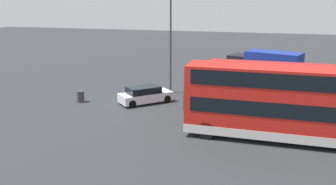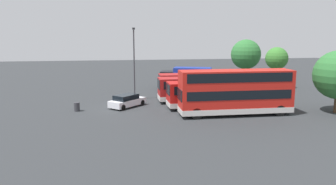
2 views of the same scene
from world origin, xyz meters
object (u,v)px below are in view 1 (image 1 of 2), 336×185
bus_single_deck_near_end (269,78)px  bus_single_deck_third (265,99)px  bus_double_decker_fourth (280,102)px  car_hatchback_silver (145,95)px  lamp_post_tall (171,37)px  waste_bin_yellow (81,97)px  box_truck_blue (265,66)px  bus_single_deck_second (264,87)px

bus_single_deck_near_end → bus_single_deck_third: bearing=-1.2°
bus_double_decker_fourth → car_hatchback_silver: (-5.48, -10.64, -1.75)m
bus_single_deck_third → lamp_post_tall: (-5.89, -8.61, 3.50)m
waste_bin_yellow → car_hatchback_silver: bearing=103.6°
bus_single_deck_near_end → lamp_post_tall: size_ratio=1.24×
car_hatchback_silver → lamp_post_tall: (-3.95, 1.09, 4.42)m
car_hatchback_silver → bus_single_deck_third: bearing=78.7°
bus_single_deck_near_end → waste_bin_yellow: (6.62, -15.17, -1.15)m
bus_single_deck_near_end → bus_double_decker_fourth: (10.81, 0.80, 0.83)m
lamp_post_tall → waste_bin_yellow: (5.24, -6.41, -4.65)m
bus_single_deck_third → lamp_post_tall: size_ratio=1.22×
bus_single_deck_near_end → bus_double_decker_fourth: bearing=4.2°
bus_single_deck_near_end → box_truck_blue: size_ratio=1.39×
bus_single_deck_near_end → bus_single_deck_third: same height
bus_single_deck_near_end → car_hatchback_silver: size_ratio=2.51×
bus_double_decker_fourth → car_hatchback_silver: 12.10m
bus_single_deck_near_end → bus_single_deck_third: 7.27m
car_hatchback_silver → bus_single_deck_near_end: bearing=118.4°
bus_single_deck_third → box_truck_blue: 13.21m
bus_single_deck_third → waste_bin_yellow: (-0.65, -15.02, -1.15)m
bus_single_deck_near_end → bus_single_deck_second: (3.65, -0.28, 0.00)m
box_truck_blue → bus_single_deck_third: bearing=1.5°
bus_double_decker_fourth → lamp_post_tall: bearing=-134.6°
box_truck_blue → waste_bin_yellow: 19.34m
bus_single_deck_near_end → waste_bin_yellow: bearing=-66.4°
bus_single_deck_near_end → box_truck_blue: 5.95m
lamp_post_tall → car_hatchback_silver: bearing=-15.4°
car_hatchback_silver → lamp_post_tall: lamp_post_tall is taller
bus_single_deck_third → box_truck_blue: (-13.20, -0.36, 0.09)m
lamp_post_tall → box_truck_blue: bearing=131.5°
waste_bin_yellow → bus_single_deck_third: bearing=87.5°
box_truck_blue → car_hatchback_silver: 14.66m
bus_single_deck_third → bus_double_decker_fourth: (3.54, 0.95, 0.83)m
bus_single_deck_near_end → bus_double_decker_fourth: bus_double_decker_fourth is taller
bus_single_deck_second → bus_double_decker_fourth: bearing=8.6°
bus_double_decker_fourth → waste_bin_yellow: 16.63m
bus_single_deck_second → waste_bin_yellow: bearing=-78.7°
bus_single_deck_third → lamp_post_tall: lamp_post_tall is taller
bus_single_deck_third → car_hatchback_silver: bus_single_deck_third is taller
bus_single_deck_second → bus_single_deck_third: bearing=2.2°
bus_single_deck_third → car_hatchback_silver: 9.93m
bus_single_deck_near_end → box_truck_blue: bearing=-175.2°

